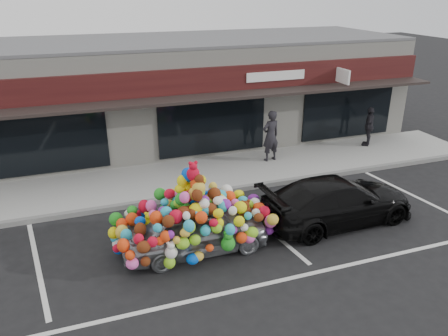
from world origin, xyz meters
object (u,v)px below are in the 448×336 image
object	(u,v)px
toy_car	(195,223)
pedestrian_a	(271,136)
pedestrian_c	(369,126)
black_sedan	(337,201)

from	to	relation	value
toy_car	pedestrian_a	world-z (taller)	toy_car
toy_car	pedestrian_c	size ratio (longest dim) A/B	2.47
pedestrian_a	pedestrian_c	distance (m)	4.57
pedestrian_a	black_sedan	bearing A→B (deg)	77.87
black_sedan	pedestrian_a	distance (m)	4.70
pedestrian_a	pedestrian_c	bearing A→B (deg)	171.50
black_sedan	pedestrian_c	distance (m)	6.74
pedestrian_a	pedestrian_c	size ratio (longest dim) A/B	1.19
toy_car	pedestrian_c	xyz separation A→B (m)	(8.85, 4.97, 0.17)
black_sedan	pedestrian_a	size ratio (longest dim) A/B	2.35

